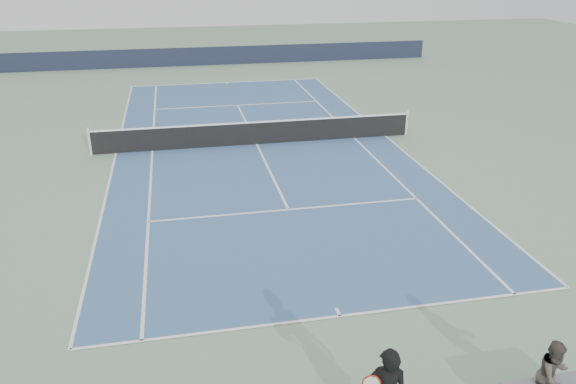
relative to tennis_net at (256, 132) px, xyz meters
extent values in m
plane|color=gray|center=(0.00, 0.00, -0.50)|extent=(80.00, 80.00, 0.00)
cube|color=#3A5C89|center=(0.00, 0.00, -0.50)|extent=(10.97, 23.77, 0.01)
cylinder|color=silver|center=(-6.40, 0.00, 0.03)|extent=(0.10, 0.10, 1.07)
cylinder|color=silver|center=(6.40, 0.00, 0.03)|extent=(0.10, 0.10, 1.07)
cube|color=black|center=(0.00, 0.00, -0.04)|extent=(12.80, 0.03, 0.90)
cube|color=white|center=(0.00, 0.00, 0.43)|extent=(12.80, 0.04, 0.06)
cube|color=black|center=(0.00, 17.88, 0.10)|extent=(30.00, 0.25, 1.20)
torus|color=maroon|center=(-0.53, -15.18, 0.68)|extent=(0.34, 0.18, 0.36)
cylinder|color=white|center=(-0.53, -15.18, 0.68)|extent=(0.29, 0.14, 0.32)
imported|color=#473D38|center=(2.67, -15.11, 0.21)|extent=(0.77, 0.69, 1.33)
camera|label=1|loc=(-3.08, -21.40, 6.64)|focal=35.00mm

